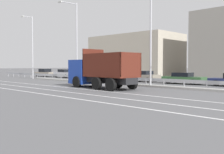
# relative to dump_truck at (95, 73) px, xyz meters

# --- Properties ---
(ground_plane) EXTENTS (320.00, 320.00, 0.00)m
(ground_plane) POSITION_rel_dump_truck_xyz_m (-2.34, 2.56, -1.32)
(ground_plane) COLOR #565659
(lane_strip_0) EXTENTS (55.73, 0.16, 0.01)m
(lane_strip_0) POSITION_rel_dump_truck_xyz_m (1.01, -1.87, -1.32)
(lane_strip_0) COLOR silver
(lane_strip_0) RESTS_ON ground_plane
(lane_strip_1) EXTENTS (55.73, 0.16, 0.01)m
(lane_strip_1) POSITION_rel_dump_truck_xyz_m (1.01, -4.22, -1.32)
(lane_strip_1) COLOR silver
(lane_strip_1) RESTS_ON ground_plane
(lane_strip_2) EXTENTS (55.73, 0.16, 0.01)m
(lane_strip_2) POSITION_rel_dump_truck_xyz_m (1.01, -6.28, -1.32)
(lane_strip_2) COLOR silver
(lane_strip_2) RESTS_ON ground_plane
(median_island) EXTENTS (30.65, 1.10, 0.18)m
(median_island) POSITION_rel_dump_truck_xyz_m (-2.34, 4.34, -1.23)
(median_island) COLOR gray
(median_island) RESTS_ON ground_plane
(median_guardrail) EXTENTS (55.73, 0.09, 0.78)m
(median_guardrail) POSITION_rel_dump_truck_xyz_m (-2.34, 5.17, -0.75)
(median_guardrail) COLOR #9EA0A5
(median_guardrail) RESTS_ON ground_plane
(dump_truck) EXTENTS (7.54, 3.15, 3.55)m
(dump_truck) POSITION_rel_dump_truck_xyz_m (0.00, 0.00, 0.00)
(dump_truck) COLOR #19389E
(dump_truck) RESTS_ON ground_plane
(median_road_sign) EXTENTS (0.68, 0.16, 2.13)m
(median_road_sign) POSITION_rel_dump_truck_xyz_m (-2.35, 4.34, -0.22)
(median_road_sign) COLOR white
(median_road_sign) RESTS_ON ground_plane
(street_lamp_0) EXTENTS (0.72, 1.93, 9.55)m
(street_lamp_0) POSITION_rel_dump_truck_xyz_m (-19.16, 4.15, 3.91)
(street_lamp_0) COLOR #ADADB2
(street_lamp_0) RESTS_ON ground_plane
(street_lamp_1) EXTENTS (0.71, 2.56, 9.73)m
(street_lamp_1) POSITION_rel_dump_truck_xyz_m (-8.04, 3.97, 4.08)
(street_lamp_1) COLOR #ADADB2
(street_lamp_1) RESTS_ON ground_plane
(street_lamp_2) EXTENTS (0.72, 2.63, 8.83)m
(street_lamp_2) POSITION_rel_dump_truck_xyz_m (3.14, 4.05, 3.63)
(street_lamp_2) COLOR #ADADB2
(street_lamp_2) RESTS_ON ground_plane
(parked_car_0) EXTENTS (4.30, 2.14, 1.43)m
(parked_car_0) POSITION_rel_dump_truck_xyz_m (-24.13, 9.47, -0.61)
(parked_car_0) COLOR gray
(parked_car_0) RESTS_ON ground_plane
(parked_car_1) EXTENTS (4.69, 1.91, 1.40)m
(parked_car_1) POSITION_rel_dump_truck_xyz_m (-18.21, 9.58, -0.61)
(parked_car_1) COLOR silver
(parked_car_1) RESTS_ON ground_plane
(parked_car_2) EXTENTS (4.64, 2.25, 1.28)m
(parked_car_2) POSITION_rel_dump_truck_xyz_m (-13.03, 9.80, -0.65)
(parked_car_2) COLOR maroon
(parked_car_2) RESTS_ON ground_plane
(parked_car_3) EXTENTS (3.95, 2.04, 1.46)m
(parked_car_3) POSITION_rel_dump_truck_xyz_m (-7.39, 9.14, -0.57)
(parked_car_3) COLOR black
(parked_car_3) RESTS_ON ground_plane
(parked_car_4) EXTENTS (4.06, 1.90, 1.38)m
(parked_car_4) POSITION_rel_dump_truck_xyz_m (-2.02, 9.89, -0.61)
(parked_car_4) COLOR gray
(parked_car_4) RESTS_ON ground_plane
(parked_car_5) EXTENTS (4.65, 2.19, 1.26)m
(parked_car_5) POSITION_rel_dump_truck_xyz_m (3.49, 9.86, -0.66)
(parked_car_5) COLOR #335B33
(parked_car_5) RESTS_ON ground_plane
(background_building_0) EXTENTS (16.54, 9.00, 7.60)m
(background_building_0) POSITION_rel_dump_truck_xyz_m (-13.57, 22.29, 2.48)
(background_building_0) COLOR #B7AD99
(background_building_0) RESTS_ON ground_plane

